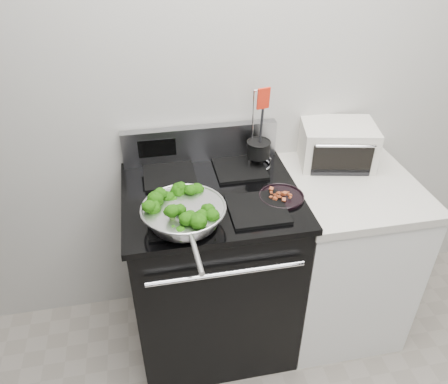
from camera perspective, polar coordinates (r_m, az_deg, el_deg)
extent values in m
cube|color=#B8B7AF|center=(2.13, 4.77, 14.92)|extent=(4.00, 0.02, 2.70)
cube|color=black|center=(2.26, -1.51, -10.38)|extent=(0.76, 0.66, 0.92)
cube|color=black|center=(1.96, -1.71, -0.44)|extent=(0.79, 0.69, 0.03)
cube|color=#99999E|center=(2.16, -3.11, 6.37)|extent=(0.76, 0.05, 0.18)
cube|color=black|center=(1.80, -6.18, -3.47)|extent=(0.24, 0.24, 0.01)
cube|color=black|center=(1.84, 4.38, -2.25)|extent=(0.24, 0.24, 0.01)
cube|color=black|center=(2.08, -7.14, 2.17)|extent=(0.24, 0.24, 0.01)
cube|color=black|center=(2.12, 2.05, 3.12)|extent=(0.24, 0.24, 0.01)
cube|color=white|center=(2.45, 14.66, -8.23)|extent=(0.60, 0.66, 0.88)
cube|color=beige|center=(2.18, 16.38, 0.78)|extent=(0.62, 0.68, 0.04)
torus|color=silver|center=(1.73, -5.32, -2.05)|extent=(0.34, 0.34, 0.01)
cylinder|color=silver|center=(1.52, -3.65, -8.03)|extent=(0.03, 0.21, 0.02)
cylinder|color=black|center=(1.93, 7.49, -0.64)|extent=(0.20, 0.20, 0.01)
cylinder|color=black|center=(2.11, 4.53, 5.60)|extent=(0.11, 0.11, 0.08)
cylinder|color=black|center=(2.07, 4.64, 7.84)|extent=(0.01, 0.01, 0.24)
cube|color=red|center=(2.00, 4.87, 12.19)|extent=(0.06, 0.02, 0.10)
cube|color=silver|center=(2.27, 14.53, 6.11)|extent=(0.40, 0.33, 0.20)
cube|color=black|center=(2.16, 15.91, 4.16)|extent=(0.28, 0.07, 0.14)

